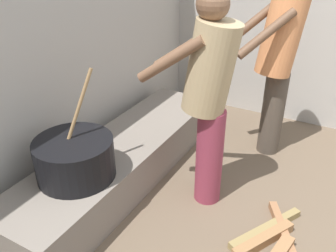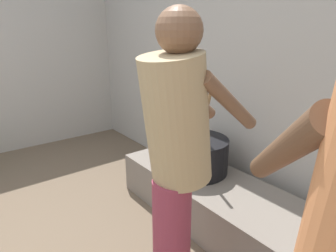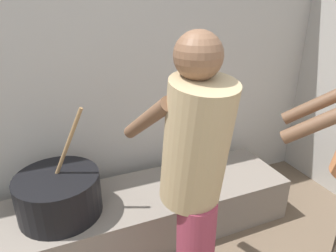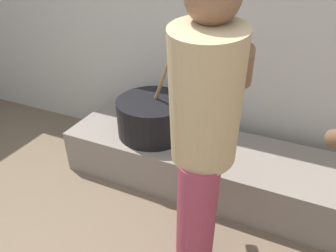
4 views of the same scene
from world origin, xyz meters
The scene contains 4 objects.
block_enclosure_rear centered at (0.00, 2.24, 1.11)m, with size 5.04×0.20×2.21m, color #ADA8A0.
hearth_ledge centered at (0.53, 1.72, 0.17)m, with size 2.31×0.60×0.35m, color slate.
cooking_pot_main centered at (0.01, 1.72, 0.49)m, with size 0.53×0.53×0.73m.
cook_in_tan_shirt centered at (0.62, 1.03, 0.89)m, with size 0.40×0.69×1.56m.
Camera 2 is at (1.64, 0.20, 1.46)m, focal length 31.41 mm.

